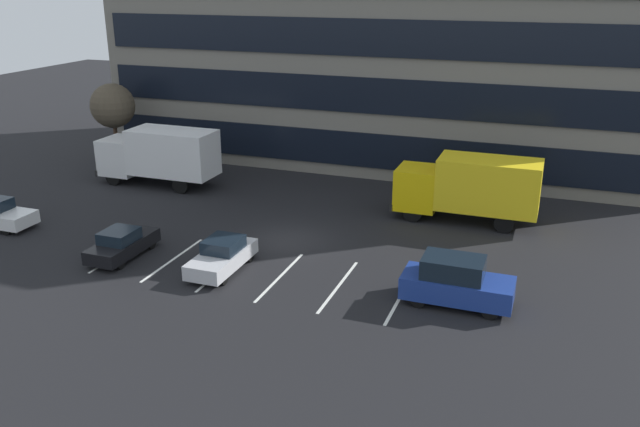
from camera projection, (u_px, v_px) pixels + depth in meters
ground_plane at (287, 240)px, 34.25m from camera, size 120.00×120.00×0.00m
office_building at (384, 6)px, 46.43m from camera, size 37.96×12.38×21.60m
lot_markings at (252, 272)px, 30.55m from camera, size 14.14×5.40×0.01m
box_truck_yellow_all at (470, 186)px, 36.15m from camera, size 7.83×2.59×3.63m
box_truck_white at (159, 154)px, 42.52m from camera, size 7.96×2.63×3.69m
sedan_silver at (222, 256)px, 30.58m from camera, size 1.74×4.15×1.49m
sedan_black at (122, 244)px, 32.01m from camera, size 1.67×3.98×1.43m
suv_navy at (456, 282)px, 27.31m from camera, size 4.53×1.92×2.05m
bare_tree at (113, 106)px, 46.37m from camera, size 3.10×3.10×5.81m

